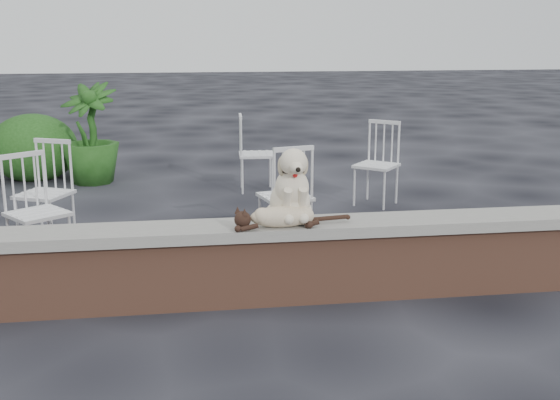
{
  "coord_description": "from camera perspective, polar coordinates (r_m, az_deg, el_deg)",
  "views": [
    {
      "loc": [
        -0.01,
        -4.65,
        1.9
      ],
      "look_at": [
        0.7,
        0.2,
        0.7
      ],
      "focal_mm": 43.93,
      "sensor_mm": 36.0,
      "label": 1
    }
  ],
  "objects": [
    {
      "name": "cat",
      "position": [
        4.77,
        0.17,
        -1.28
      ],
      "size": [
        1.01,
        0.29,
        0.17
      ],
      "primitive_type": null,
      "rotation": [
        0.0,
        0.0,
        0.05
      ],
      "color": "tan",
      "rests_on": "capstone"
    },
    {
      "name": "ground",
      "position": [
        5.03,
        -7.71,
        -8.59
      ],
      "size": [
        60.0,
        60.0,
        0.0
      ],
      "primitive_type": "plane",
      "color": "black",
      "rests_on": "ground"
    },
    {
      "name": "chair_a",
      "position": [
        5.97,
        -19.55,
        -0.92
      ],
      "size": [
        0.79,
        0.79,
        0.94
      ],
      "primitive_type": null,
      "rotation": [
        0.0,
        0.0,
        0.66
      ],
      "color": "silver",
      "rests_on": "ground"
    },
    {
      "name": "potted_plant_b",
      "position": [
        9.15,
        -15.54,
        5.36
      ],
      "size": [
        0.97,
        0.97,
        1.29
      ],
      "primitive_type": "imported",
      "rotation": [
        0.0,
        0.0,
        -0.45
      ],
      "color": "#194212",
      "rests_on": "ground"
    },
    {
      "name": "capstone",
      "position": [
        4.85,
        -7.92,
        -2.68
      ],
      "size": [
        6.2,
        0.4,
        0.08
      ],
      "primitive_type": "cube",
      "color": "slate",
      "rests_on": "brick_wall"
    },
    {
      "name": "chair_b",
      "position": [
        6.67,
        -19.06,
        0.6
      ],
      "size": [
        0.74,
        0.74,
        0.94
      ],
      "primitive_type": null,
      "rotation": [
        0.0,
        0.0,
        -0.43
      ],
      "color": "silver",
      "rests_on": "ground"
    },
    {
      "name": "chair_d",
      "position": [
        7.77,
        8.03,
        3.0
      ],
      "size": [
        0.79,
        0.79,
        0.94
      ],
      "primitive_type": null,
      "rotation": [
        0.0,
        0.0,
        -0.69
      ],
      "color": "silver",
      "rests_on": "ground"
    },
    {
      "name": "dog",
      "position": [
        4.88,
        0.84,
        1.41
      ],
      "size": [
        0.39,
        0.5,
        0.56
      ],
      "primitive_type": null,
      "rotation": [
        0.0,
        0.0,
        0.05
      ],
      "color": "beige",
      "rests_on": "capstone"
    },
    {
      "name": "chair_c",
      "position": [
        6.22,
        0.43,
        0.46
      ],
      "size": [
        0.68,
        0.68,
        0.94
      ],
      "primitive_type": null,
      "rotation": [
        0.0,
        0.0,
        3.38
      ],
      "color": "silver",
      "rests_on": "ground"
    },
    {
      "name": "chair_e",
      "position": [
        8.39,
        -1.97,
        3.93
      ],
      "size": [
        0.59,
        0.59,
        0.94
      ],
      "primitive_type": null,
      "rotation": [
        0.0,
        0.0,
        1.51
      ],
      "color": "silver",
      "rests_on": "ground"
    },
    {
      "name": "brick_wall",
      "position": [
        4.94,
        -7.81,
        -5.91
      ],
      "size": [
        6.0,
        0.3,
        0.5
      ],
      "primitive_type": "cube",
      "color": "brown",
      "rests_on": "ground"
    }
  ]
}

